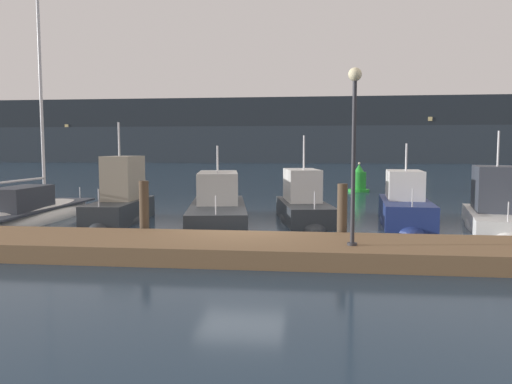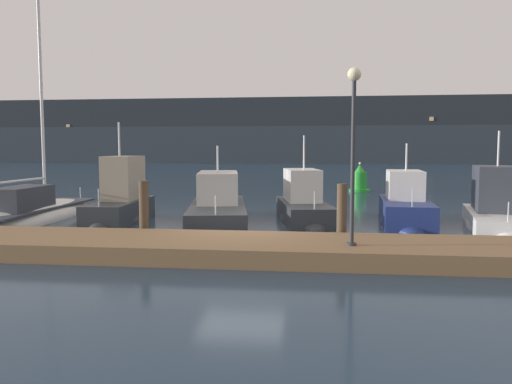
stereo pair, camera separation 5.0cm
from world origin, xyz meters
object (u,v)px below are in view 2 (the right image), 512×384
at_px(motorboat_berth_4, 304,212).
at_px(motorboat_berth_6, 496,217).
at_px(motorboat_berth_3, 218,213).
at_px(dock_lamppost, 353,128).
at_px(motorboat_berth_5, 405,212).
at_px(channel_buoy, 360,181).
at_px(motorboat_berth_2, 121,210).
at_px(sailboat_berth_1, 36,217).

xyz_separation_m(motorboat_berth_4, motorboat_berth_6, (6.73, -1.00, 0.03)).
bearing_deg(motorboat_berth_3, dock_lamppost, -54.70).
xyz_separation_m(motorboat_berth_4, motorboat_berth_5, (3.80, -0.11, 0.04)).
bearing_deg(channel_buoy, motorboat_berth_3, -114.43).
distance_m(motorboat_berth_2, channel_buoy, 17.81).
xyz_separation_m(motorboat_berth_5, channel_buoy, (-0.52, 13.57, 0.32)).
height_order(motorboat_berth_3, dock_lamppost, dock_lamppost).
bearing_deg(motorboat_berth_2, dock_lamppost, -36.25).
bearing_deg(sailboat_berth_1, motorboat_berth_3, 3.28).
bearing_deg(sailboat_berth_1, motorboat_berth_6, 0.72).
relative_size(sailboat_berth_1, motorboat_berth_5, 1.97).
bearing_deg(motorboat_berth_5, motorboat_berth_2, -174.25).
xyz_separation_m(motorboat_berth_4, channel_buoy, (3.27, 13.45, 0.36)).
relative_size(motorboat_berth_3, motorboat_berth_4, 1.35).
height_order(motorboat_berth_3, channel_buoy, motorboat_berth_3).
height_order(motorboat_berth_3, motorboat_berth_4, motorboat_berth_4).
height_order(motorboat_berth_2, dock_lamppost, dock_lamppost).
distance_m(sailboat_berth_1, motorboat_berth_5, 14.15).
relative_size(motorboat_berth_3, motorboat_berth_5, 1.39).
height_order(motorboat_berth_5, motorboat_berth_6, motorboat_berth_6).
xyz_separation_m(sailboat_berth_1, channel_buoy, (13.58, 14.66, 0.57)).
relative_size(motorboat_berth_5, dock_lamppost, 1.30).
relative_size(sailboat_berth_1, motorboat_berth_3, 1.41).
bearing_deg(motorboat_berth_2, sailboat_berth_1, -179.62).
bearing_deg(dock_lamppost, sailboat_berth_1, 152.77).
distance_m(sailboat_berth_1, motorboat_berth_3, 7.12).
distance_m(motorboat_berth_5, motorboat_berth_6, 3.07).
distance_m(sailboat_berth_1, channel_buoy, 19.99).
relative_size(motorboat_berth_3, channel_buoy, 3.99).
relative_size(sailboat_berth_1, channel_buoy, 5.62).
distance_m(motorboat_berth_5, channel_buoy, 13.58).
bearing_deg(channel_buoy, motorboat_berth_2, -124.72).
distance_m(motorboat_berth_3, dock_lamppost, 8.35).
xyz_separation_m(motorboat_berth_6, dock_lamppost, (-5.41, -6.20, 2.87)).
bearing_deg(motorboat_berth_2, motorboat_berth_4, 9.81).
height_order(motorboat_berth_4, dock_lamppost, dock_lamppost).
bearing_deg(motorboat_berth_4, motorboat_berth_2, -170.19).
distance_m(motorboat_berth_4, motorboat_berth_5, 3.80).
bearing_deg(motorboat_berth_6, dock_lamppost, -131.12).
xyz_separation_m(motorboat_berth_3, dock_lamppost, (4.53, -6.39, 2.91)).
bearing_deg(sailboat_berth_1, channel_buoy, 47.20).
distance_m(motorboat_berth_2, motorboat_berth_5, 10.72).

